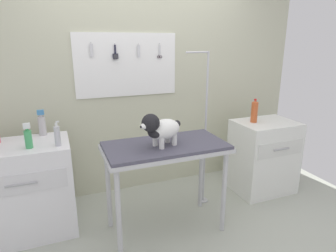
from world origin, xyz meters
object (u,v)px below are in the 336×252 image
object	(u,v)px
dog	(161,128)
counter_left	(27,189)
soda_bottle	(254,111)
cabinet_right	(263,156)
grooming_table	(165,154)
pump_bottle_white	(42,124)
grooming_arm	(204,136)

from	to	relation	value
dog	counter_left	distance (m)	1.36
soda_bottle	dog	bearing A→B (deg)	-163.16
cabinet_right	grooming_table	bearing A→B (deg)	-167.81
cabinet_right	pump_bottle_white	world-z (taller)	pump_bottle_white
grooming_table	cabinet_right	world-z (taller)	grooming_table
grooming_arm	cabinet_right	distance (m)	0.86
grooming_arm	soda_bottle	size ratio (longest dim) A/B	6.12
grooming_table	soda_bottle	size ratio (longest dim) A/B	4.10
grooming_arm	grooming_table	bearing A→B (deg)	-151.43
cabinet_right	pump_bottle_white	bearing A→B (deg)	171.42
grooming_table	cabinet_right	bearing A→B (deg)	12.19
grooming_table	counter_left	size ratio (longest dim) A/B	1.27
pump_bottle_white	dog	bearing A→B (deg)	-36.26
cabinet_right	pump_bottle_white	xyz separation A→B (m)	(-2.36, 0.36, 0.55)
pump_bottle_white	soda_bottle	bearing A→B (deg)	-8.01
counter_left	dog	bearing A→B (deg)	-23.00
grooming_table	cabinet_right	size ratio (longest dim) A/B	1.29
grooming_arm	pump_bottle_white	size ratio (longest dim) A/B	6.63
counter_left	pump_bottle_white	distance (m)	0.61
dog	soda_bottle	distance (m)	1.32
counter_left	grooming_table	bearing A→B (deg)	-19.96
dog	soda_bottle	size ratio (longest dim) A/B	1.55
dog	cabinet_right	size ratio (longest dim) A/B	0.49
grooming_arm	cabinet_right	xyz separation A→B (m)	(0.79, -0.01, -0.34)
pump_bottle_white	soda_bottle	xyz separation A→B (m)	(2.21, -0.31, 0.00)
cabinet_right	soda_bottle	bearing A→B (deg)	163.20
counter_left	soda_bottle	xyz separation A→B (m)	(2.39, -0.10, 0.54)
grooming_table	pump_bottle_white	bearing A→B (deg)	147.29
counter_left	soda_bottle	world-z (taller)	soda_bottle
dog	pump_bottle_white	size ratio (longest dim) A/B	1.67
grooming_arm	cabinet_right	bearing A→B (deg)	-0.94
grooming_table	grooming_arm	world-z (taller)	grooming_arm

